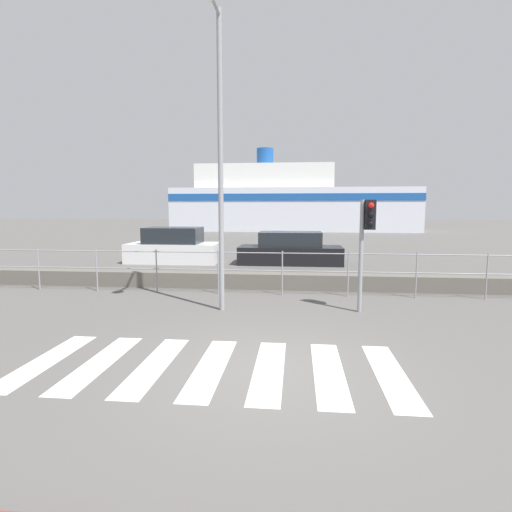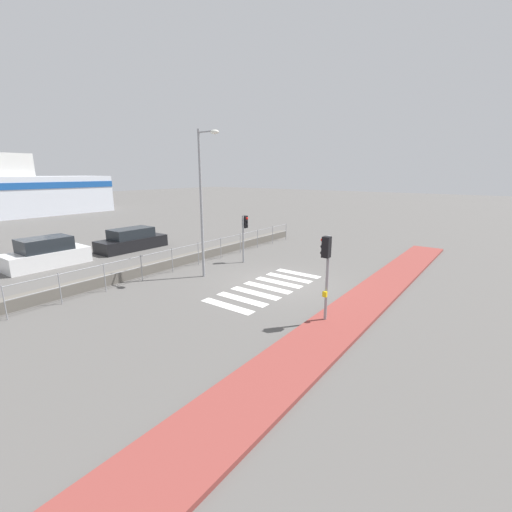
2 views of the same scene
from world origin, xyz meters
The scene contains 9 objects.
ground_plane centered at (0.00, 0.00, 0.00)m, with size 160.00×160.00×0.00m, color #565451.
crosswalk centered at (-0.91, 0.00, 0.00)m, with size 5.85×2.40×0.01m.
seawall centered at (0.00, 6.14, 0.24)m, with size 20.24×0.55×0.47m.
harbor_fence centered at (0.00, 5.26, 0.82)m, with size 18.25×0.04×1.26m.
traffic_light_far centered at (2.00, 3.60, 1.94)m, with size 0.34×0.32×2.63m.
streetlamp centered at (-1.38, 3.26, 4.20)m, with size 0.32×1.25×6.86m.
ferry_boat centered at (-0.62, 38.12, 2.99)m, with size 25.76×6.76×8.83m.
parked_car_white centered at (-5.13, 11.66, 0.67)m, with size 4.07×1.84×1.58m.
parked_car_black centered at (0.12, 11.66, 0.60)m, with size 4.50×1.73×1.41m.
Camera 1 is at (0.38, -5.82, 2.45)m, focal length 28.00 mm.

